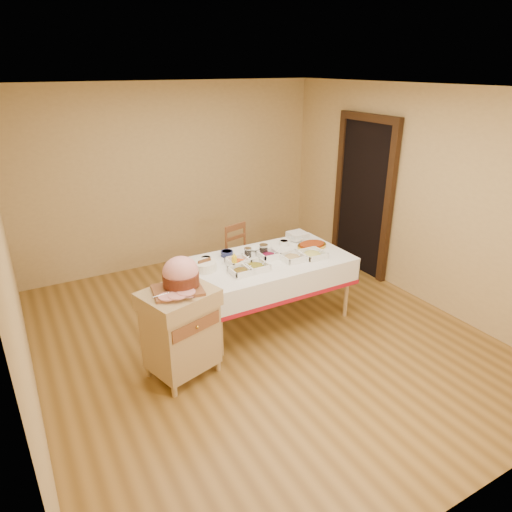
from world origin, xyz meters
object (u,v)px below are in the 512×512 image
at_px(preserve_jar_left, 248,253).
at_px(bread_basket, 205,266).
at_px(dining_chair, 242,256).
at_px(brass_platter, 312,245).
at_px(ham_on_board, 180,276).
at_px(preserve_jar_right, 264,250).
at_px(butcher_cart, 181,328).
at_px(plate_stack, 297,235).
at_px(mustard_bottle, 234,262).
at_px(dining_table, 269,272).

relative_size(preserve_jar_left, bread_basket, 0.43).
bearing_deg(bread_basket, preserve_jar_left, 8.51).
bearing_deg(dining_chair, brass_platter, -59.75).
bearing_deg(dining_chair, ham_on_board, -134.46).
relative_size(preserve_jar_right, brass_platter, 0.35).
relative_size(ham_on_board, preserve_jar_left, 4.29).
relative_size(ham_on_board, bread_basket, 1.84).
distance_m(butcher_cart, preserve_jar_left, 1.32).
bearing_deg(plate_stack, mustard_bottle, -158.85).
relative_size(preserve_jar_right, mustard_bottle, 0.73).
height_order(ham_on_board, bread_basket, ham_on_board).
bearing_deg(preserve_jar_left, dining_chair, 67.06).
bearing_deg(plate_stack, preserve_jar_right, -157.75).
distance_m(ham_on_board, brass_platter, 1.95).
xyz_separation_m(ham_on_board, plate_stack, (1.88, 0.86, -0.23)).
height_order(dining_chair, mustard_bottle, mustard_bottle).
bearing_deg(bread_basket, plate_stack, 12.33).
relative_size(butcher_cart, ham_on_board, 1.92).
relative_size(dining_chair, preserve_jar_right, 6.47).
bearing_deg(plate_stack, preserve_jar_left, -165.12).
relative_size(butcher_cart, brass_platter, 2.37).
relative_size(dining_table, mustard_bottle, 10.19).
height_order(preserve_jar_left, brass_platter, preserve_jar_left).
height_order(butcher_cart, mustard_bottle, mustard_bottle).
height_order(butcher_cart, brass_platter, butcher_cart).
relative_size(ham_on_board, plate_stack, 2.15).
bearing_deg(dining_chair, mustard_bottle, -121.91).
relative_size(dining_table, brass_platter, 4.82).
relative_size(dining_chair, plate_stack, 3.89).
bearing_deg(brass_platter, butcher_cart, -163.55).
height_order(ham_on_board, mustard_bottle, ham_on_board).
bearing_deg(preserve_jar_left, plate_stack, 14.88).
distance_m(mustard_bottle, bread_basket, 0.32).
distance_m(dining_table, mustard_bottle, 0.52).
bearing_deg(preserve_jar_right, mustard_bottle, -160.44).
bearing_deg(preserve_jar_right, ham_on_board, -154.16).
bearing_deg(ham_on_board, bread_basket, 49.60).
bearing_deg(ham_on_board, mustard_bottle, 29.34).
xyz_separation_m(dining_table, dining_chair, (0.14, 0.91, -0.16)).
xyz_separation_m(dining_table, brass_platter, (0.64, 0.06, 0.18)).
relative_size(butcher_cart, dining_chair, 1.06).
height_order(dining_chair, brass_platter, dining_chair).
distance_m(butcher_cart, bread_basket, 0.84).
xyz_separation_m(butcher_cart, preserve_jar_right, (1.27, 0.63, 0.31)).
relative_size(mustard_bottle, plate_stack, 0.82).
xyz_separation_m(dining_chair, mustard_bottle, (-0.60, -0.96, 0.40)).
height_order(dining_table, butcher_cart, butcher_cart).
relative_size(preserve_jar_left, brass_platter, 0.29).
bearing_deg(ham_on_board, brass_platter, 15.80).
bearing_deg(ham_on_board, preserve_jar_right, 25.84).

